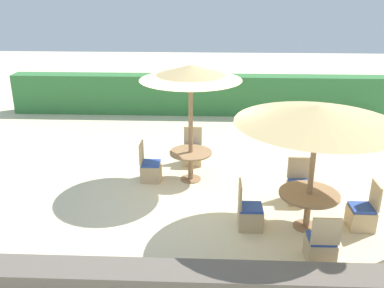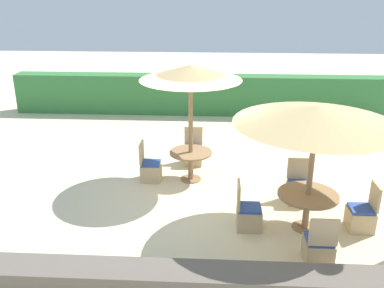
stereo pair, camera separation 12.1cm
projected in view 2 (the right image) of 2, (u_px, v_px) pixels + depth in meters
The scene contains 13 objects.
ground_plane at pixel (190, 191), 9.54m from camera, with size 40.00×40.00×0.00m, color beige.
hedge_row at pixel (201, 95), 14.95m from camera, with size 13.00×0.70×1.36m, color #387A3D.
stone_border at pixel (177, 281), 6.37m from camera, with size 10.00×0.56×0.40m, color #6B6056.
parasol_front_right at pixel (317, 115), 7.33m from camera, with size 2.89×2.89×2.40m.
round_table_front_right at pixel (307, 201), 7.92m from camera, with size 1.12×1.12×0.72m.
patio_chair_front_right_east at pixel (361, 216), 8.00m from camera, with size 0.46×0.46×0.93m.
patio_chair_front_right_south at pixel (318, 248), 7.04m from camera, with size 0.46×0.46×0.93m.
patio_chair_front_right_west at pixel (248, 215), 8.04m from camera, with size 0.46×0.46×0.93m.
patio_chair_front_right_north at pixel (298, 190), 9.00m from camera, with size 0.46×0.46×0.93m.
parasol_center at pixel (191, 73), 9.20m from camera, with size 2.24×2.24×2.71m.
round_table_center at pixel (191, 158), 9.91m from camera, with size 0.98×0.98×0.71m.
patio_chair_center_west at pixel (150, 169), 10.01m from camera, with size 0.46×0.46×0.93m.
patio_chair_center_north at pixel (193, 154), 10.91m from camera, with size 0.46×0.46×0.93m.
Camera 2 is at (0.52, -8.53, 4.38)m, focal length 40.00 mm.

